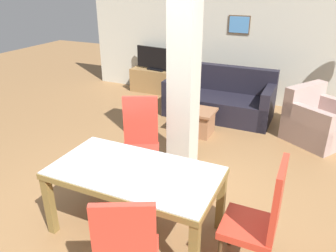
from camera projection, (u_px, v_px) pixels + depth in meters
ground_plane at (137, 229)px, 3.50m from camera, size 18.00×18.00×0.00m
back_wall at (244, 37)px, 6.70m from camera, size 7.20×0.09×2.70m
divider_pillar at (184, 73)px, 4.16m from camera, size 0.33×0.36×2.70m
dining_table at (135, 183)px, 3.26m from camera, size 1.67×0.89×0.73m
dining_chair_far_left at (141, 139)px, 4.13m from camera, size 0.61×0.61×1.12m
dining_chair_head_right at (261, 216)px, 2.79m from camera, size 0.46×0.46×1.12m
sofa at (219, 100)px, 6.30m from camera, size 1.98×0.93×0.92m
armchair at (316, 123)px, 5.32m from camera, size 1.18×1.18×0.88m
coffee_table at (195, 121)px, 5.59m from camera, size 0.66×0.50×0.43m
bottle at (189, 104)px, 5.52m from camera, size 0.07×0.07×0.22m
tv_stand at (157, 81)px, 7.62m from camera, size 1.23×0.40×0.54m
tv_screen at (156, 59)px, 7.41m from camera, size 1.05×0.26×0.51m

